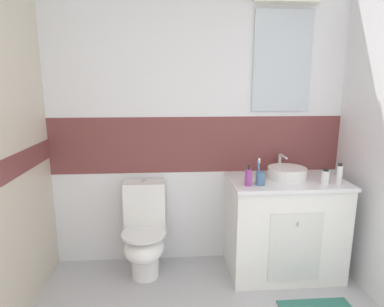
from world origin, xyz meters
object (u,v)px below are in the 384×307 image
deodorant_spray_can (339,174)px  lotion_bottle_short (325,177)px  sink_basin (287,172)px  soap_dispenser (248,177)px  toothbrush_cup (260,178)px  toilet (144,234)px

deodorant_spray_can → lotion_bottle_short: bearing=171.5°
sink_basin → soap_dispenser: sink_basin is taller
toothbrush_cup → deodorant_spray_can: size_ratio=1.26×
soap_dispenser → lotion_bottle_short: (0.62, 0.00, -0.01)m
sink_basin → toothbrush_cup: size_ratio=1.70×
toilet → toothbrush_cup: (0.94, -0.18, 0.53)m
toilet → soap_dispenser: bearing=-13.2°
deodorant_spray_can → toilet: bearing=172.3°
toilet → deodorant_spray_can: deodorant_spray_can is taller
toothbrush_cup → lotion_bottle_short: bearing=-1.2°
toilet → deodorant_spray_can: bearing=-7.7°
sink_basin → toilet: 1.33m
toilet → lotion_bottle_short: (1.46, -0.19, 0.53)m
sink_basin → soap_dispenser: (-0.38, -0.18, 0.02)m
toothbrush_cup → soap_dispenser: toothbrush_cup is taller
lotion_bottle_short → deodorant_spray_can: bearing=-8.5°
soap_dispenser → lotion_bottle_short: bearing=0.2°
soap_dispenser → lotion_bottle_short: soap_dispenser is taller
soap_dispenser → lotion_bottle_short: 0.62m
lotion_bottle_short → toothbrush_cup: bearing=178.8°
toilet → lotion_bottle_short: size_ratio=6.48×
toilet → deodorant_spray_can: (1.57, -0.21, 0.56)m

